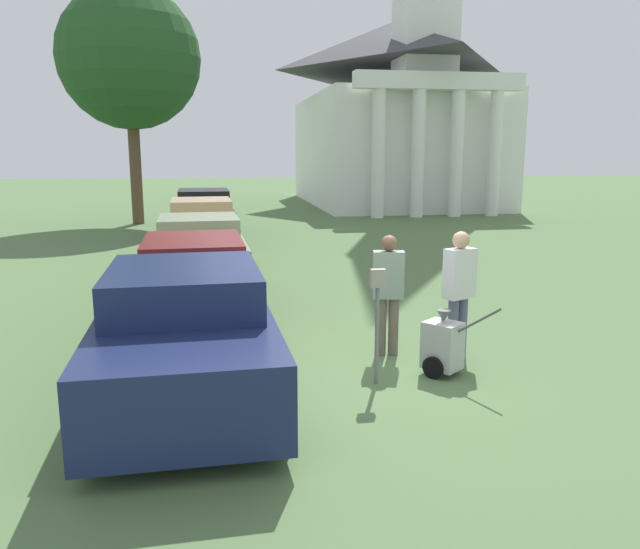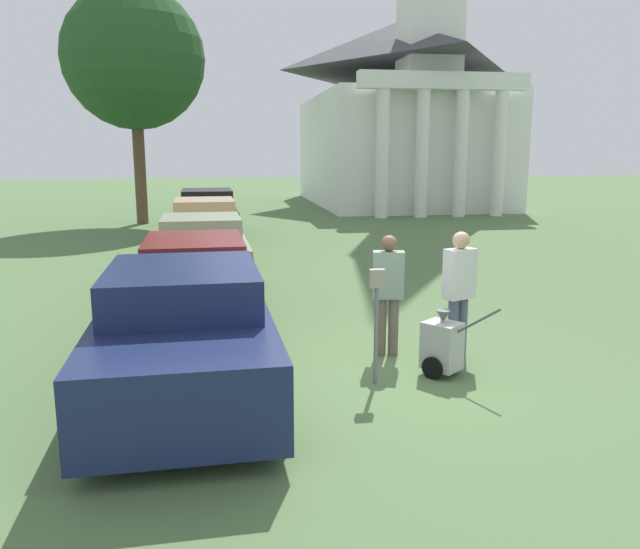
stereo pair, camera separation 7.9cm
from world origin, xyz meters
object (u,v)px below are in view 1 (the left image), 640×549
Objects in this scene: parked_car_sage at (199,248)px; parked_car_tan at (202,229)px; parking_meter at (377,305)px; person_worker at (388,288)px; parked_car_black at (204,216)px; equipment_cart at (443,345)px; church at (395,94)px; parked_car_navy at (186,330)px; parked_car_maroon at (194,281)px; person_supervisor at (459,287)px.

parked_car_sage is 0.97× the size of parked_car_tan.
person_worker reaches higher than parking_meter.
person_worker is at bearing -75.34° from parked_car_tan.
parked_car_tan is at bearing -91.90° from parked_car_black.
parked_car_sage is 2.82× the size of person_worker.
parked_car_sage is 7.57m from equipment_cart.
parked_car_tan is 10.41m from equipment_cart.
church is (6.57, 25.17, 5.31)m from equipment_cart.
church is at bearing 48.56° from parked_car_black.
parked_car_navy reaches higher than equipment_cart.
church is at bearing 55.56° from parked_car_tan.
parked_car_sage is at bearing 88.10° from parked_car_maroon.
person_supervisor is (1.32, 0.74, 0.01)m from parking_meter.
person_worker is at bearing -67.77° from parked_car_sage.
parked_car_sage is (0.00, 6.75, -0.06)m from parked_car_navy.
person_supervisor reaches higher than parked_car_maroon.
church reaches higher than parked_car_sage.
parked_car_sage is at bearing -91.90° from parked_car_tan.
person_supervisor is 25.79m from church.
parked_car_maroon is (0.00, 3.10, -0.05)m from parked_car_navy.
person_worker is at bearing -79.77° from parked_car_black.
person_supervisor reaches higher than parked_car_navy.
parked_car_navy is 0.97× the size of parked_car_black.
parked_car_navy is 13.25m from parked_car_black.
parked_car_tan is 9.43m from person_worker.
parked_car_maroon is at bearing 88.09° from parked_car_navy.
church is at bearing 64.17° from parked_car_maroon.
person_supervisor is (3.59, -6.30, 0.35)m from parked_car_sage.
parked_car_tan is at bearing -61.35° from person_worker.
parked_car_black is 16.09m from church.
person_supervisor is (3.59, -2.65, 0.35)m from parked_car_maroon.
parked_car_navy reaches higher than parked_car_sage.
parked_car_navy reaches higher than parked_car_maroon.
person_worker reaches higher than equipment_cart.
parked_car_navy is 9.78m from parked_car_tan.
parking_meter is at bearing 151.80° from equipment_cart.
parked_car_tan is 10.33m from parking_meter.
parking_meter is 1.51m from person_supervisor.
church is (6.15, 24.60, 4.70)m from person_supervisor.
parked_car_maroon is 3.62× the size of parking_meter.
person_supervisor reaches higher than equipment_cart.
church is (7.05, 24.30, 4.74)m from person_worker.
parked_car_sage is 3.33× the size of parking_meter.
parked_car_maroon is 5.16× the size of equipment_cart.
equipment_cart is (3.17, -6.87, -0.26)m from parked_car_sage.
parked_car_sage is 7.26m from person_supervisor.
parked_car_tan is at bearing 88.10° from parked_car_navy.
parked_car_navy is 4.94× the size of equipment_cart.
parking_meter is at bearing -9.17° from parked_car_navy.
parked_car_sage is (-0.00, 3.65, -0.00)m from parked_car_maroon.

